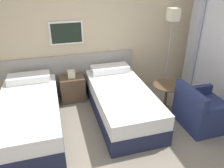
% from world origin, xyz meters
% --- Properties ---
extents(ground_plane, '(16.00, 16.00, 0.00)m').
position_xyz_m(ground_plane, '(0.00, 0.00, 0.00)').
color(ground_plane, slate).
extents(wall_headboard, '(10.00, 0.10, 2.70)m').
position_xyz_m(wall_headboard, '(-0.03, 1.98, 1.30)').
color(wall_headboard, '#C6B28E').
rests_on(wall_headboard, ground_plane).
extents(bed_near_door, '(0.96, 2.03, 0.67)m').
position_xyz_m(bed_near_door, '(-1.31, 0.91, 0.28)').
color(bed_near_door, '#1E233D').
rests_on(bed_near_door, ground_plane).
extents(bed_near_window, '(0.96, 2.03, 0.67)m').
position_xyz_m(bed_near_window, '(0.27, 0.91, 0.28)').
color(bed_near_window, '#1E233D').
rests_on(bed_near_window, ground_plane).
extents(nightstand, '(0.49, 0.37, 0.65)m').
position_xyz_m(nightstand, '(-0.52, 1.69, 0.27)').
color(nightstand, brown).
rests_on(nightstand, ground_plane).
extents(floor_lamp, '(0.24, 0.24, 1.77)m').
position_xyz_m(floor_lamp, '(1.56, 1.61, 1.43)').
color(floor_lamp, '#9E9993').
rests_on(floor_lamp, ground_plane).
extents(side_table, '(0.51, 0.51, 0.54)m').
position_xyz_m(side_table, '(1.13, 0.81, 0.38)').
color(side_table, brown).
rests_on(side_table, ground_plane).
extents(armchair, '(0.80, 0.77, 0.75)m').
position_xyz_m(armchair, '(1.53, 0.23, 0.25)').
color(armchair, navy).
rests_on(armchair, ground_plane).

